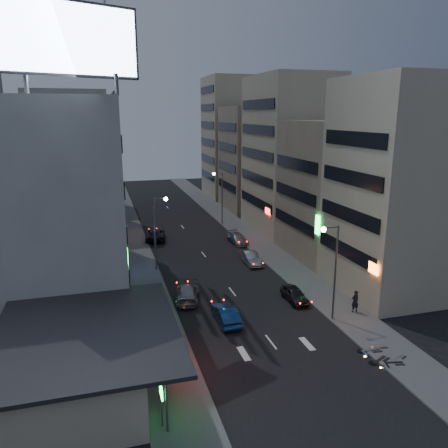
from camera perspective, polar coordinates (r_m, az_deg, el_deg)
name	(u,v)px	position (r m, az deg, el deg)	size (l,w,h in m)	color
ground	(293,371)	(31.16, 9.04, -18.44)	(180.00, 180.00, 0.00)	black
sidewalk_left	(135,250)	(56.25, -11.59, -3.34)	(4.00, 120.00, 0.12)	#4C4C4F
sidewalk_right	(254,240)	(59.46, 3.95, -2.12)	(4.00, 120.00, 0.12)	#4C4C4F
food_court	(74,360)	(29.63, -19.03, -16.46)	(11.00, 13.00, 3.88)	#B3AB8C
white_building	(42,198)	(44.62, -22.70, 3.13)	(14.00, 24.00, 18.00)	#B5B5B0
shophouse_near	(398,188)	(43.76, 21.77, 4.35)	(10.00, 11.00, 20.00)	#B3AB8C
shophouse_mid	(337,189)	(53.76, 14.60, 4.40)	(11.00, 12.00, 16.00)	gray
shophouse_far	(289,155)	(64.61, 8.52, 8.95)	(10.00, 14.00, 22.00)	#B3AB8C
far_left_a	(71,161)	(69.06, -19.31, 7.82)	(11.00, 10.00, 20.00)	#B5B5B0
far_left_b	(73,168)	(82.25, -19.07, 6.98)	(12.00, 10.00, 15.00)	gray
far_right_a	(257,159)	(78.82, 4.28, 8.52)	(11.00, 12.00, 18.00)	gray
far_right_b	(236,137)	(91.97, 1.56, 11.24)	(12.00, 12.00, 24.00)	#B3AB8C
billboard	(69,39)	(33.98, -19.60, 21.80)	(9.52, 3.75, 6.20)	#595B60
street_lamp_right_near	(332,259)	(36.21, 13.90, -4.51)	(1.60, 0.44, 8.02)	#595B60
street_lamp_left	(158,223)	(47.35, -8.59, 0.15)	(1.60, 0.44, 8.02)	#595B60
street_lamp_right_far	(220,190)	(66.94, -0.57, 4.42)	(1.60, 0.44, 8.02)	#595B60
parked_car_right_near	(295,294)	(40.99, 9.20, -9.06)	(1.56, 3.88, 1.32)	#26262B
parked_car_right_mid	(251,258)	(50.19, 3.53, -4.45)	(1.48, 4.24, 1.40)	#ABB0B4
parked_car_left	(155,234)	(60.41, -8.99, -1.31)	(2.53, 5.49, 1.52)	black
parked_car_right_far	(238,238)	(58.02, 1.78, -1.89)	(1.85, 4.54, 1.32)	#A7A9AF
road_car_blue	(226,314)	(36.61, 0.23, -11.71)	(1.53, 4.38, 1.44)	navy
road_car_silver	(187,293)	(40.77, -4.82, -8.98)	(1.97, 4.86, 1.41)	gray
person	(355,301)	(39.65, 16.74, -9.63)	(0.72, 0.47, 1.97)	black
scooter_black_a	(403,354)	(33.61, 22.31, -15.43)	(1.87, 0.62, 1.14)	black
scooter_silver_a	(402,348)	(34.51, 22.21, -14.75)	(1.63, 0.54, 1.00)	#B4B7BC
scooter_blue	(379,340)	(34.66, 19.57, -14.12)	(2.06, 0.69, 1.26)	navy
scooter_black_b	(384,348)	(33.86, 20.13, -14.93)	(1.98, 0.66, 1.21)	black
scooter_silver_b	(386,339)	(35.28, 20.42, -13.87)	(1.71, 0.57, 1.04)	#939699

